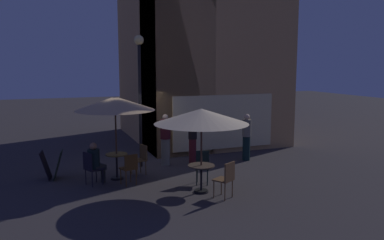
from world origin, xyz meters
The scene contains 17 objects.
ground_plane centered at (0.00, 0.00, 0.00)m, with size 60.00×60.00×0.00m, color #353031.
cafe_building centered at (2.95, 3.53, 4.54)m, with size 6.02×7.35×9.09m.
street_lamp_near_corner centered at (0.14, 0.18, 3.04)m, with size 0.32×0.32×4.43m.
menu_sandwich_board centered at (-2.75, -0.35, 0.45)m, with size 0.71×0.64×0.87m.
cafe_table_0 centered at (1.03, -3.09, 0.55)m, with size 0.73×0.73×0.76m.
cafe_table_1 centered at (-0.90, -1.01, 0.54)m, with size 0.66×0.66×0.78m.
patio_umbrella_0 centered at (1.03, -3.09, 2.10)m, with size 2.55×2.55×2.31m.
patio_umbrella_1 centered at (-0.90, -1.01, 2.31)m, with size 2.38×2.38×2.53m.
cafe_chair_0 centered at (1.44, -3.79, 0.59)m, with size 0.60×0.60×0.98m.
cafe_chair_1 centered at (1.38, -2.32, 0.57)m, with size 0.51×0.51×0.95m.
cafe_chair_2 centered at (-0.09, -0.77, 0.57)m, with size 0.51×0.51×0.94m.
cafe_chair_3 centered at (-1.72, -1.39, 0.58)m, with size 0.58×0.58×0.98m.
cafe_chair_4 centered at (-0.67, -1.79, 0.57)m, with size 0.51×0.51×0.92m.
patron_seated_0 centered at (-1.58, -1.33, 0.70)m, with size 0.54×0.47×1.24m.
patron_standing_1 centered at (1.93, -0.08, 0.87)m, with size 0.30×0.30×1.69m.
patron_standing_2 centered at (3.93, -0.33, 0.86)m, with size 0.32×0.32×1.70m.
patron_standing_3 centered at (0.97, 0.04, 0.90)m, with size 0.36×0.36×1.78m.
Camera 1 is at (-2.90, -12.67, 3.48)m, focal length 36.64 mm.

